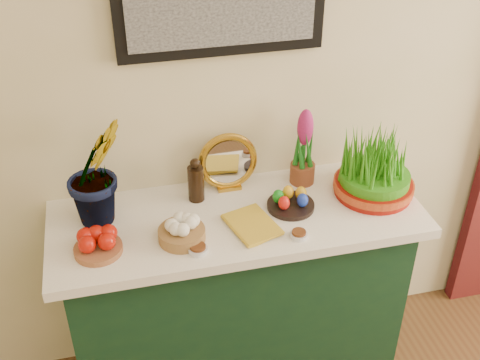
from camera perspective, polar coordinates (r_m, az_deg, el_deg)
The scene contains 13 objects.
sideboard at distance 2.57m, azimuth -0.27°, elevation -11.44°, with size 1.30×0.45×0.85m, color #12341B.
tablecloth at distance 2.28m, azimuth -0.30°, elevation -3.51°, with size 1.40×0.55×0.04m, color white.
hyacinth_green at distance 2.14m, azimuth -13.64°, elevation 2.23°, with size 0.27×0.23×0.54m, color #1D6E1C.
apple_bowl at distance 2.12m, azimuth -13.37°, elevation -5.91°, with size 0.18×0.18×0.08m.
garlic_basket at distance 2.13m, azimuth -5.56°, elevation -4.83°, with size 0.19×0.19×0.09m.
vinegar_cruet at distance 2.30m, azimuth -4.21°, elevation -0.16°, with size 0.06×0.06×0.18m.
mirror at distance 2.34m, azimuth -1.16°, elevation 1.70°, with size 0.24×0.07×0.24m.
book at distance 2.16m, azimuth -0.60°, elevation -4.85°, with size 0.14×0.20×0.03m, color gold.
spice_dish_left at distance 2.09m, azimuth -4.01°, elevation -6.54°, with size 0.07×0.07×0.03m.
spice_dish_right at distance 2.15m, azimuth 5.60°, elevation -5.15°, with size 0.06×0.06×0.03m.
egg_plate at distance 2.29m, azimuth 4.83°, elevation -2.04°, with size 0.22×0.22×0.07m.
hyacinth_pink at distance 2.37m, azimuth 6.06°, elevation 2.81°, with size 0.10×0.10×0.33m.
wheatgrass_sabzeh at distance 2.37m, azimuth 12.75°, elevation 1.01°, with size 0.31×0.31×0.26m.
Camera 1 is at (-0.79, 0.24, 2.25)m, focal length 45.00 mm.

